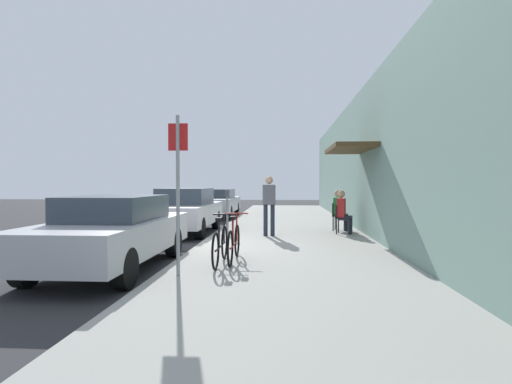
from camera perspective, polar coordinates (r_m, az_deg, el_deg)
name	(u,v)px	position (r m, az deg, el deg)	size (l,w,h in m)	color
ground_plane	(196,250)	(10.01, -8.38, -8.09)	(60.00, 60.00, 0.00)	#2D2D30
sidewalk_slab	(289,238)	(11.76, 4.61, -6.40)	(4.50, 32.00, 0.12)	#9E9B93
building_facade	(374,160)	(11.94, 16.23, 4.34)	(1.40, 32.00, 4.55)	gray
parked_car_0	(113,231)	(8.11, -19.52, -5.21)	(1.80, 4.40, 1.38)	#B7B7BC
parked_car_1	(185,210)	(13.37, -9.98, -2.53)	(1.80, 4.40, 1.46)	#B7B7BC
parked_car_2	(217,202)	(19.46, -5.55, -1.46)	(1.80, 4.40, 1.34)	#B7B7BC
parking_meter	(227,208)	(11.96, -4.06, -2.29)	(0.12, 0.10, 1.32)	slate
street_sign	(178,182)	(6.68, -10.93, 1.38)	(0.32, 0.06, 2.60)	gray
bicycle_0	(220,245)	(7.59, -5.04, -7.42)	(0.46, 1.71, 0.90)	black
bicycle_1	(234,243)	(7.84, -3.13, -7.14)	(0.46, 1.71, 0.90)	black
cafe_chair_0	(341,217)	(12.36, 11.91, -3.42)	(0.54, 0.54, 0.87)	black
seated_patron_0	(343,210)	(12.34, 12.19, -2.54)	(0.50, 0.45, 1.29)	#232838
cafe_chair_1	(338,215)	(13.18, 11.41, -3.13)	(0.55, 0.55, 0.87)	black
seated_patron_1	(340,209)	(13.15, 11.68, -2.30)	(0.50, 0.45, 1.29)	#232838
pedestrian_standing	(269,201)	(11.51, 1.85, -1.26)	(0.36, 0.22, 1.70)	#232838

